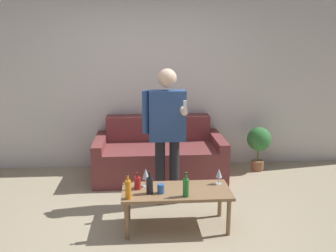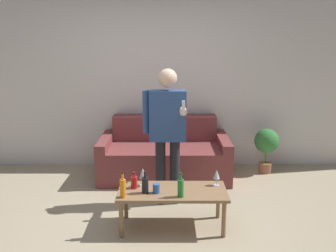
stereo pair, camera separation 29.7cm
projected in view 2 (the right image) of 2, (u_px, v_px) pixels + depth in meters
ground_plane at (145, 231)px, 3.76m from camera, size 16.00×16.00×0.00m
wall_back at (152, 77)px, 5.49m from camera, size 8.00×0.06×2.70m
couch at (165, 155)px, 5.25m from camera, size 1.77×0.94×0.81m
coffee_table at (173, 194)px, 3.76m from camera, size 1.09×0.51×0.40m
bottle_orange at (123, 188)px, 3.56m from camera, size 0.06×0.06×0.25m
bottle_green at (134, 182)px, 3.79m from camera, size 0.07×0.07×0.17m
bottle_dark at (145, 185)px, 3.66m from camera, size 0.07×0.07×0.22m
bottle_yellow at (181, 188)px, 3.57m from camera, size 0.06×0.06×0.24m
wine_glass_near at (217, 175)px, 3.85m from camera, size 0.07×0.07×0.17m
wine_glass_far at (143, 174)px, 3.84m from camera, size 0.08×0.08×0.19m
cup_on_table at (157, 188)px, 3.68m from camera, size 0.07×0.07×0.09m
person_standing_front at (167, 126)px, 4.22m from camera, size 0.49×0.41×1.57m
potted_plant at (267, 144)px, 5.33m from camera, size 0.35×0.35×0.65m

